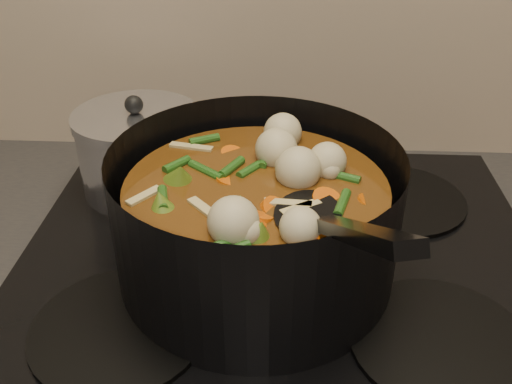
{
  "coord_description": "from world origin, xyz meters",
  "views": [
    {
      "loc": [
        0.0,
        1.39,
        1.35
      ],
      "look_at": [
        -0.03,
        1.9,
        1.04
      ],
      "focal_mm": 40.0,
      "sensor_mm": 36.0,
      "label": 1
    }
  ],
  "objects": [
    {
      "name": "stovetop",
      "position": [
        0.0,
        1.93,
        0.92
      ],
      "size": [
        0.62,
        0.54,
        0.03
      ],
      "color": "black",
      "rests_on": "counter"
    },
    {
      "name": "stockpot",
      "position": [
        -0.03,
        1.9,
        1.0
      ],
      "size": [
        0.31,
        0.4,
        0.23
      ],
      "rotation": [
        0.0,
        0.0,
        0.03
      ],
      "color": "black",
      "rests_on": "stovetop"
    },
    {
      "name": "saucepan",
      "position": [
        -0.2,
        2.08,
        0.99
      ],
      "size": [
        0.17,
        0.17,
        0.14
      ],
      "rotation": [
        0.0,
        0.0,
        0.4
      ],
      "color": "silver",
      "rests_on": "stovetop"
    }
  ]
}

